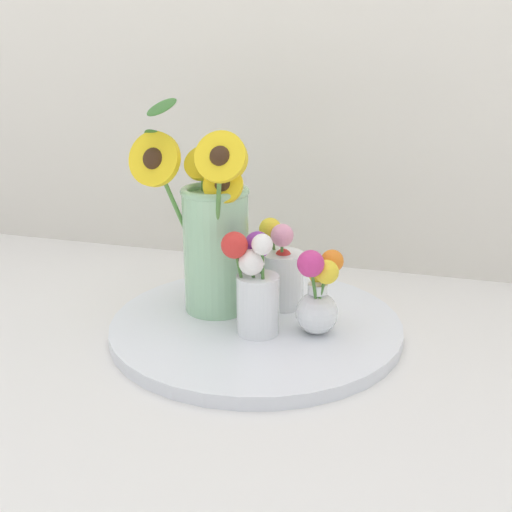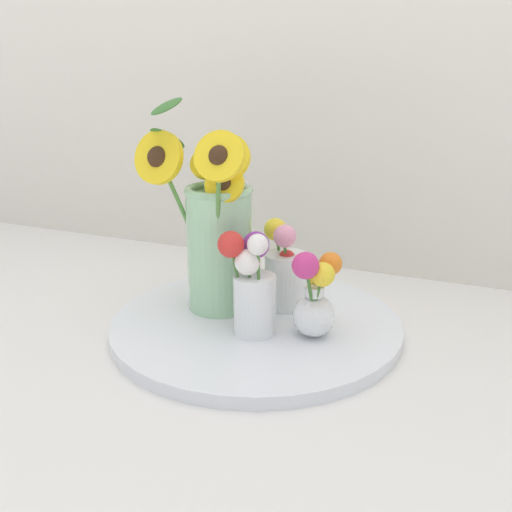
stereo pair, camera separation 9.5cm
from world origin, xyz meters
name	(u,v)px [view 1 (the left image)]	position (x,y,z in m)	size (l,w,h in m)	color
ground_plane	(241,363)	(0.00, 0.00, 0.00)	(6.00, 6.00, 0.00)	silver
serving_tray	(256,325)	(-0.01, 0.11, 0.01)	(0.48, 0.48, 0.02)	silver
mason_jar_sunflowers	(212,233)	(-0.09, 0.13, 0.16)	(0.21, 0.14, 0.36)	#99CC9E
vase_small_center	(255,285)	(0.00, 0.06, 0.10)	(0.09, 0.08, 0.17)	white
vase_bulb_right	(318,295)	(0.10, 0.09, 0.09)	(0.07, 0.09, 0.14)	white
vase_small_back	(281,270)	(0.01, 0.18, 0.09)	(0.08, 0.07, 0.15)	white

